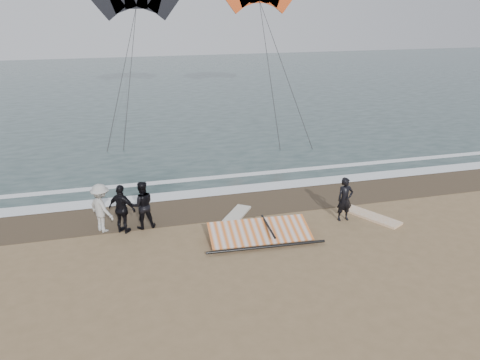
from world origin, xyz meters
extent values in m
plane|color=#8C704C|center=(0.00, 0.00, 0.00)|extent=(120.00, 120.00, 0.00)
cube|color=#233838|center=(0.00, 33.00, 0.01)|extent=(120.00, 54.00, 0.02)
cube|color=#4C3D2B|center=(0.00, 4.50, 0.01)|extent=(120.00, 2.80, 0.01)
cube|color=white|center=(0.00, 5.90, 0.03)|extent=(120.00, 0.90, 0.01)
cube|color=white|center=(0.00, 7.60, 0.03)|extent=(120.00, 0.45, 0.01)
imported|color=black|center=(3.08, 2.02, 0.84)|extent=(0.61, 0.40, 1.67)
cube|color=white|center=(4.21, 1.91, 0.04)|extent=(1.63, 2.27, 0.09)
cube|color=beige|center=(-0.83, 3.21, 0.04)|extent=(1.71, 2.05, 0.09)
imported|color=black|center=(-4.20, 3.29, 0.89)|extent=(0.92, 0.75, 1.77)
imported|color=black|center=(-4.90, 3.09, 0.89)|extent=(1.11, 0.96, 1.79)
imported|color=#B3B3AE|center=(-5.60, 3.39, 0.89)|extent=(1.20, 1.32, 1.77)
cube|color=black|center=(-0.60, 1.96, 0.05)|extent=(2.41, 0.70, 0.09)
cube|color=orange|center=(-0.40, 1.36, 0.30)|extent=(3.55, 1.53, 0.37)
cylinder|color=black|center=(-0.40, 0.58, 0.11)|extent=(4.03, 0.31, 0.09)
cylinder|color=black|center=(-0.10, 1.36, 0.45)|extent=(0.17, 1.74, 0.07)
cylinder|color=#262626|center=(5.02, 17.30, 3.89)|extent=(0.04, 0.04, 15.14)
cylinder|color=#262626|center=(5.90, 17.15, 3.89)|extent=(0.04, 0.04, 15.21)
cylinder|color=#262626|center=(-4.07, 19.67, 3.69)|extent=(0.04, 0.04, 15.50)
cylinder|color=#262626|center=(-3.64, 19.68, 3.69)|extent=(0.04, 0.04, 15.35)
camera|label=1|loc=(-4.73, -12.32, 7.67)|focal=35.00mm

